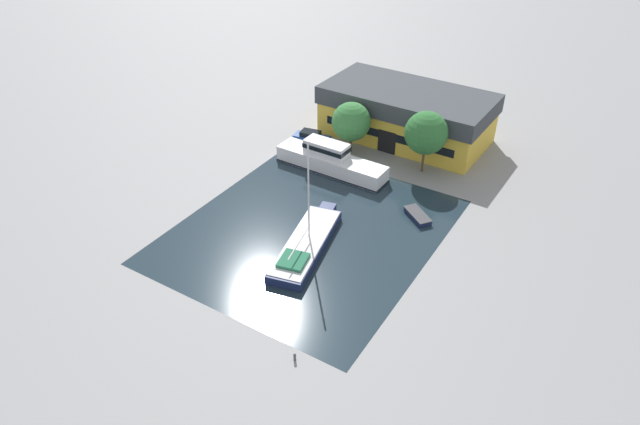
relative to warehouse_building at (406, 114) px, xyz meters
The scene contains 10 objects.
ground_plane 24.22m from the warehouse_building, 88.52° to the right, with size 440.00×440.00×0.00m, color gray.
water_canal 24.21m from the warehouse_building, 88.52° to the right, with size 24.05×27.33×0.01m, color #1E2D38.
warehouse_building is the anchor object (origin of this frame).
quay_tree_near_building 9.09m from the warehouse_building, 52.18° to the right, with size 4.93×4.93×7.41m.
quay_tree_by_water 8.31m from the warehouse_building, 119.40° to the right, with size 4.75×4.75×6.39m.
parked_car 12.46m from the warehouse_building, 140.14° to the right, with size 4.84×2.54×1.59m.
sailboat_moored 26.78m from the warehouse_building, 85.80° to the right, with size 5.90×13.35×11.11m.
motor_cruiser 13.27m from the warehouse_building, 106.68° to the right, with size 13.84×3.41×3.55m.
small_dinghy 18.76m from the warehouse_building, 61.14° to the right, with size 3.71×3.30×0.55m.
mooring_bollard 39.69m from the warehouse_building, 77.34° to the right, with size 0.23×0.23×0.68m.
Camera 1 is at (25.15, -38.65, 33.73)m, focal length 32.00 mm.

